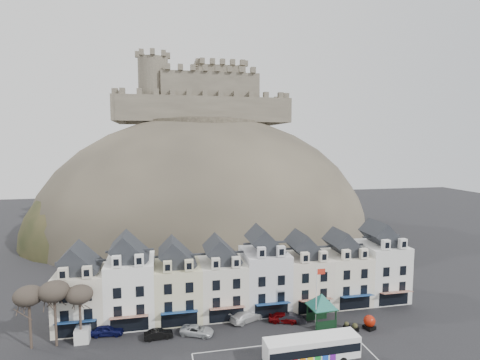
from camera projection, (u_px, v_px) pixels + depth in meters
name	position (u px, v px, depth m)	size (l,w,h in m)	color
coach_bay_markings	(286.00, 360.00, 45.17)	(22.00, 7.50, 0.01)	silver
townhouse_terrace	(244.00, 276.00, 58.58)	(54.40, 9.35, 11.80)	beige
castle_hill	(209.00, 231.00, 110.91)	(100.00, 76.00, 68.00)	#322E26
castle	(203.00, 96.00, 113.53)	(50.20, 22.20, 22.00)	brown
tree_left_far	(28.00, 296.00, 47.11)	(3.61, 3.61, 8.24)	#382B24
tree_left_mid	(54.00, 292.00, 47.70)	(3.78, 3.78, 8.64)	#382B24
tree_left_near	(79.00, 295.00, 48.38)	(3.43, 3.43, 7.84)	#382B24
bus	(312.00, 349.00, 44.49)	(11.58, 2.86, 3.26)	#262628
bus_shelter	(322.00, 301.00, 53.77)	(7.24, 7.24, 4.60)	black
red_buoy	(369.00, 322.00, 52.65)	(1.71, 1.71, 2.00)	black
flagpole	(317.00, 294.00, 52.08)	(1.31, 0.14, 9.05)	silver
white_van	(84.00, 330.00, 50.42)	(1.88, 4.22, 1.91)	silver
planter_west	(355.00, 327.00, 52.22)	(1.21, 0.84, 1.10)	black
planter_east	(347.00, 325.00, 52.98)	(1.03, 0.73, 0.93)	black
car_navy	(107.00, 330.00, 51.04)	(1.80, 4.48, 1.53)	#0B0E3B
car_black	(159.00, 334.00, 50.10)	(1.33, 3.83, 1.26)	black
car_silver	(197.00, 330.00, 51.09)	(2.10, 4.49, 1.27)	#B4B9BD
car_white	(247.00, 316.00, 55.06)	(2.17, 5.33, 1.55)	silver
car_maroon	(283.00, 318.00, 54.66)	(1.69, 4.21, 1.43)	#540406
car_charcoal	(292.00, 318.00, 54.57)	(1.41, 4.05, 1.34)	black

